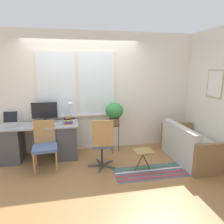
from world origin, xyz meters
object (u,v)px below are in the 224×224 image
book_stack (69,120)px  couch_loveseat (190,147)px  desk_lamp (71,107)px  potted_plant (114,112)px  folding_stool (143,153)px  laptop (9,122)px  mouse (60,124)px  plant_stand (114,129)px  office_chair_swivel (102,142)px  keyboard (45,125)px  desk_chair_wooden (45,144)px  monitor (45,112)px

book_stack → couch_loveseat: (2.48, -0.61, -0.57)m
desk_lamp → potted_plant: size_ratio=0.85×
desk_lamp → folding_stool: 1.83m
laptop → folding_stool: size_ratio=0.83×
mouse → folding_stool: bearing=-27.7°
desk_lamp → plant_stand: desk_lamp is taller
folding_stool → office_chair_swivel: bearing=162.7°
keyboard → potted_plant: potted_plant is taller
plant_stand → potted_plant: bearing=180.0°
laptop → desk_chair_wooden: (0.75, -0.55, -0.33)m
potted_plant → couch_loveseat: bearing=-25.3°
laptop → desk_chair_wooden: 0.98m
monitor → potted_plant: (1.50, -0.10, -0.04)m
couch_loveseat → plant_stand: 1.67m
monitor → couch_loveseat: (2.98, -0.81, -0.71)m
plant_stand → keyboard: bearing=-175.2°
monitor → mouse: (0.33, -0.23, -0.21)m
laptop → keyboard: 0.75m
mouse → couch_loveseat: bearing=-12.2°
desk_chair_wooden → book_stack: bearing=35.5°
desk_chair_wooden → folding_stool: size_ratio=2.28×
mouse → office_chair_swivel: size_ratio=0.07×
potted_plant → desk_chair_wooden: bearing=-161.7°
keyboard → potted_plant: bearing=4.8°
book_stack → desk_chair_wooden: (-0.45, -0.39, -0.36)m
keyboard → folding_stool: bearing=-23.8°
desk_chair_wooden → plant_stand: bearing=13.1°
desk_chair_wooden → potted_plant: potted_plant is taller
book_stack → office_chair_swivel: 0.93m
keyboard → couch_loveseat: (2.96, -0.58, -0.49)m
desk_lamp → couch_loveseat: (2.44, -0.84, -0.78)m
monitor → keyboard: 0.32m
folding_stool → couch_loveseat: bearing=11.5°
laptop → couch_loveseat: 3.80m
folding_stool → mouse: bearing=152.3°
monitor → keyboard: (0.02, -0.23, -0.22)m
mouse → plant_stand: size_ratio=0.11×
plant_stand → couch_loveseat: bearing=-25.3°
office_chair_swivel → potted_plant: (0.38, 0.70, 0.42)m
couch_loveseat → potted_plant: 1.77m
book_stack → desk_lamp: bearing=78.8°
laptop → couch_loveseat: (3.68, -0.77, -0.54)m
laptop → office_chair_swivel: (1.82, -0.77, -0.29)m
monitor → office_chair_swivel: 1.45m
couch_loveseat → folding_stool: bearing=101.5°
mouse → office_chair_swivel: (0.79, -0.57, -0.25)m
book_stack → folding_stool: bearing=-31.8°
monitor → book_stack: 0.56m
keyboard → plant_stand: bearing=4.8°
mouse → keyboard: bearing=178.9°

